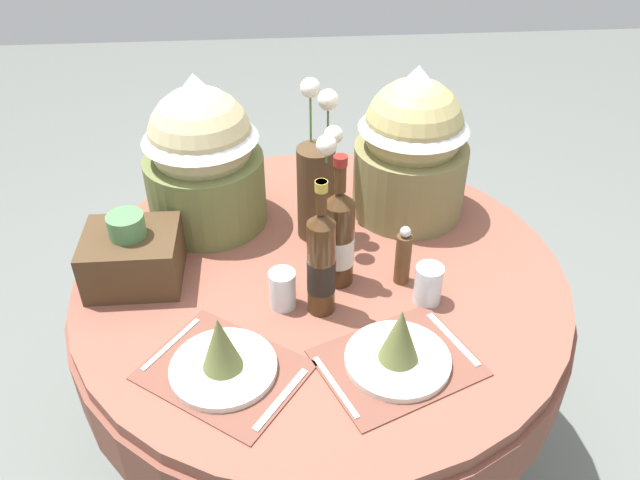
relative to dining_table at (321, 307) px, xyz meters
The scene contains 13 objects.
ground 0.63m from the dining_table, ahead, with size 8.00×8.00×0.00m, color slate.
dining_table is the anchor object (origin of this frame).
place_setting_left 0.45m from the dining_table, 125.91° to the right, with size 0.43×0.41×0.16m.
place_setting_right 0.41m from the dining_table, 66.78° to the right, with size 0.41×0.37×0.16m.
flower_vase 0.35m from the dining_table, 87.83° to the left, with size 0.12×0.23×0.45m.
wine_bottle_left 0.27m from the dining_table, 42.07° to the right, with size 0.08×0.08×0.37m.
wine_bottle_centre 0.31m from the dining_table, 94.26° to the right, with size 0.07×0.07×0.37m.
tumbler_near_left 0.34m from the dining_table, 27.95° to the right, with size 0.07×0.07×0.11m, color silver.
tumbler_mid 0.24m from the dining_table, 130.16° to the right, with size 0.07×0.07×0.10m, color silver.
pepper_mill 0.30m from the dining_table, 14.87° to the right, with size 0.04×0.04×0.17m.
gift_tub_back_left 0.55m from the dining_table, 138.93° to the left, with size 0.34×0.34×0.45m.
gift_tub_back_right 0.54m from the dining_table, 44.66° to the left, with size 0.33×0.33×0.45m.
woven_basket_side_left 0.53m from the dining_table, behind, with size 0.24×0.21×0.20m.
Camera 1 is at (-0.11, -1.34, 1.85)m, focal length 36.50 mm.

